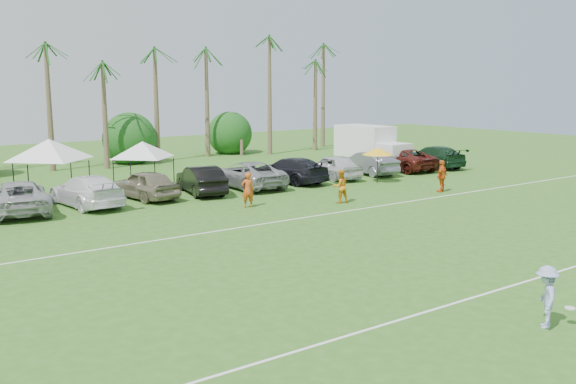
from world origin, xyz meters
TOP-DOWN VIEW (x-y plane):
  - ground at (0.00, 0.00)m, footprint 120.00×120.00m
  - field_lines at (0.00, 8.00)m, footprint 80.00×12.10m
  - palm_tree_5 at (0.00, 38.00)m, footprint 2.40×2.40m
  - palm_tree_6 at (4.00, 38.00)m, footprint 2.40×2.40m
  - palm_tree_7 at (8.00, 38.00)m, footprint 2.40×2.40m
  - palm_tree_8 at (13.00, 38.00)m, footprint 2.40×2.40m
  - palm_tree_9 at (18.00, 38.00)m, footprint 2.40×2.40m
  - palm_tree_10 at (23.00, 38.00)m, footprint 2.40×2.40m
  - palm_tree_11 at (27.00, 38.00)m, footprint 2.40×2.40m
  - bush_tree_2 at (6.00, 39.00)m, footprint 4.00×4.00m
  - bush_tree_3 at (16.00, 39.00)m, footprint 4.00×4.00m
  - sideline_player_a at (3.73, 17.75)m, footprint 0.75×0.59m
  - sideline_player_b at (8.34, 15.89)m, footprint 1.00×0.86m
  - sideline_player_c at (15.36, 15.04)m, footprint 1.17×0.72m
  - box_truck at (19.55, 25.39)m, footprint 2.50×6.10m
  - canopy_tent_left at (-3.78, 25.66)m, footprint 4.79×4.79m
  - canopy_tent_right at (1.70, 26.10)m, footprint 4.13×4.13m
  - market_umbrella at (14.77, 19.78)m, footprint 2.01×2.01m
  - frisbee_player at (1.20, -0.57)m, footprint 1.33×1.14m
  - parked_car_2 at (-6.11, 23.03)m, footprint 3.63×6.15m
  - parked_car_3 at (-2.82, 22.88)m, footprint 2.75×5.71m
  - parked_car_4 at (0.47, 23.05)m, footprint 2.56×4.93m
  - parked_car_5 at (3.75, 22.76)m, footprint 2.62×5.11m
  - parked_car_6 at (7.04, 22.98)m, footprint 2.84×5.85m
  - parked_car_7 at (10.33, 23.10)m, footprint 2.92×5.76m
  - parked_car_8 at (13.62, 22.79)m, footprint 2.35×4.87m
  - parked_car_9 at (16.91, 22.91)m, footprint 2.09×4.99m
  - parked_car_10 at (20.19, 23.13)m, footprint 2.84×5.85m
  - parked_car_11 at (23.48, 22.81)m, footprint 3.11×5.81m

SIDE VIEW (x-z plane):
  - ground at x=0.00m, z-range 0.00..0.00m
  - field_lines at x=0.00m, z-range 0.00..0.01m
  - parked_car_2 at x=-6.11m, z-range 0.00..1.60m
  - parked_car_3 at x=-2.82m, z-range 0.00..1.60m
  - parked_car_4 at x=0.47m, z-range 0.00..1.60m
  - parked_car_5 at x=3.75m, z-range 0.00..1.60m
  - parked_car_6 at x=7.04m, z-range 0.00..1.60m
  - parked_car_7 at x=10.33m, z-range 0.00..1.60m
  - parked_car_8 at x=13.62m, z-range 0.00..1.60m
  - parked_car_9 at x=16.91m, z-range 0.00..1.60m
  - parked_car_10 at x=20.19m, z-range 0.00..1.60m
  - parked_car_11 at x=23.48m, z-range 0.00..1.60m
  - frisbee_player at x=1.20m, z-range 0.00..1.65m
  - sideline_player_b at x=8.34m, z-range 0.00..1.78m
  - sideline_player_a at x=3.73m, z-range 0.00..1.80m
  - sideline_player_c at x=15.36m, z-range 0.00..1.87m
  - box_truck at x=19.55m, z-range 0.11..3.22m
  - bush_tree_2 at x=6.00m, z-range -0.20..3.80m
  - bush_tree_3 at x=16.00m, z-range -0.20..3.80m
  - market_umbrella at x=14.77m, z-range 0.89..3.13m
  - canopy_tent_right at x=1.70m, z-range 1.19..4.54m
  - canopy_tent_left at x=-3.78m, z-range 1.38..5.26m
  - palm_tree_8 at x=13.00m, z-range 3.03..11.93m
  - palm_tree_5 at x=0.00m, z-range 3.40..13.30m
  - palm_tree_9 at x=18.00m, z-range 3.40..13.30m
  - palm_tree_6 at x=4.00m, z-range 3.76..14.66m
  - palm_tree_10 at x=23.00m, z-range 3.76..14.66m
  - palm_tree_7 at x=8.00m, z-range 4.11..16.01m
  - palm_tree_11 at x=27.00m, z-range 4.11..16.01m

